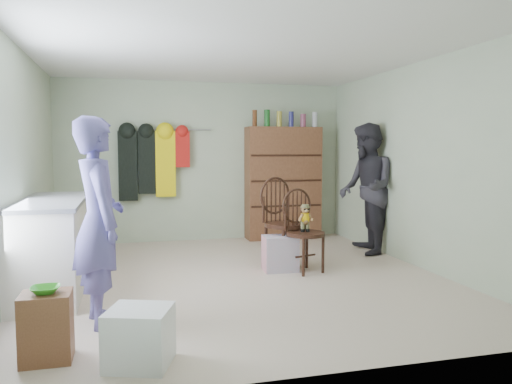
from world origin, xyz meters
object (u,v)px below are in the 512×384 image
object	(u,v)px
chair_front	(303,226)
chair_far	(282,218)
dresser	(283,182)
counter	(52,245)

from	to	relation	value
chair_front	chair_far	bearing A→B (deg)	93.15
chair_front	dresser	bearing A→B (deg)	59.87
counter	chair_front	xyz separation A→B (m)	(2.75, 0.12, 0.07)
chair_front	counter	bearing A→B (deg)	163.94
chair_far	dresser	xyz separation A→B (m)	(0.60, 1.81, 0.32)
counter	chair_front	distance (m)	2.75
counter	dresser	world-z (taller)	dresser
counter	dresser	xyz separation A→B (m)	(3.20, 2.30, 0.44)
chair_far	dresser	bearing A→B (deg)	49.43
counter	dresser	bearing A→B (deg)	35.69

